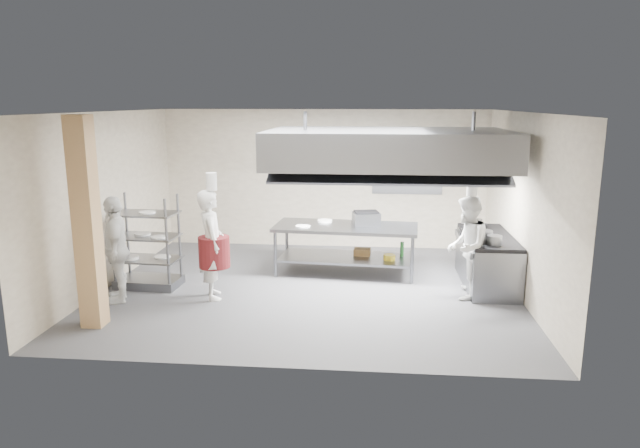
# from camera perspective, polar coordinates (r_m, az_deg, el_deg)

# --- Properties ---
(floor) EXTENTS (7.00, 7.00, 0.00)m
(floor) POSITION_cam_1_polar(r_m,az_deg,el_deg) (9.91, -1.10, -6.48)
(floor) COLOR #363639
(floor) RESTS_ON ground
(ceiling) EXTENTS (7.00, 7.00, 0.00)m
(ceiling) POSITION_cam_1_polar(r_m,az_deg,el_deg) (9.38, -1.18, 11.14)
(ceiling) COLOR silver
(ceiling) RESTS_ON wall_back
(wall_back) EXTENTS (7.00, 0.00, 7.00)m
(wall_back) POSITION_cam_1_polar(r_m,az_deg,el_deg) (12.48, 0.41, 4.51)
(wall_back) COLOR tan
(wall_back) RESTS_ON ground
(wall_left) EXTENTS (0.00, 6.00, 6.00)m
(wall_left) POSITION_cam_1_polar(r_m,az_deg,el_deg) (10.51, -20.47, 2.27)
(wall_left) COLOR tan
(wall_left) RESTS_ON ground
(wall_right) EXTENTS (0.00, 6.00, 6.00)m
(wall_right) POSITION_cam_1_polar(r_m,az_deg,el_deg) (9.78, 19.70, 1.63)
(wall_right) COLOR tan
(wall_right) RESTS_ON ground
(column) EXTENTS (0.30, 0.30, 3.00)m
(column) POSITION_cam_1_polar(r_m,az_deg,el_deg) (8.58, -22.28, 0.03)
(column) COLOR tan
(column) RESTS_ON floor
(exhaust_hood) EXTENTS (4.00, 2.50, 0.60)m
(exhaust_hood) POSITION_cam_1_polar(r_m,az_deg,el_deg) (9.76, 6.78, 7.57)
(exhaust_hood) COLOR slate
(exhaust_hood) RESTS_ON ceiling
(hood_strip_a) EXTENTS (1.60, 0.12, 0.04)m
(hood_strip_a) POSITION_cam_1_polar(r_m,az_deg,el_deg) (9.81, 1.45, 5.80)
(hood_strip_a) COLOR white
(hood_strip_a) RESTS_ON exhaust_hood
(hood_strip_b) EXTENTS (1.60, 0.12, 0.04)m
(hood_strip_b) POSITION_cam_1_polar(r_m,az_deg,el_deg) (9.85, 12.00, 5.57)
(hood_strip_b) COLOR white
(hood_strip_b) RESTS_ON exhaust_hood
(wall_shelf) EXTENTS (1.50, 0.28, 0.04)m
(wall_shelf) POSITION_cam_1_polar(r_m,az_deg,el_deg) (12.30, 8.75, 4.25)
(wall_shelf) COLOR slate
(wall_shelf) RESTS_ON wall_back
(island) EXTENTS (2.71, 1.29, 0.91)m
(island) POSITION_cam_1_polar(r_m,az_deg,el_deg) (10.69, 2.57, -2.54)
(island) COLOR gray
(island) RESTS_ON floor
(island_worktop) EXTENTS (2.71, 1.29, 0.06)m
(island_worktop) POSITION_cam_1_polar(r_m,az_deg,el_deg) (10.59, 2.60, -0.32)
(island_worktop) COLOR slate
(island_worktop) RESTS_ON island
(island_undershelf) EXTENTS (2.49, 1.17, 0.04)m
(island_undershelf) POSITION_cam_1_polar(r_m,az_deg,el_deg) (10.73, 2.57, -3.34)
(island_undershelf) COLOR slate
(island_undershelf) RESTS_ON island
(pass_rack) EXTENTS (1.11, 0.69, 1.61)m
(pass_rack) POSITION_cam_1_polar(r_m,az_deg,el_deg) (10.26, -16.95, -1.69)
(pass_rack) COLOR slate
(pass_rack) RESTS_ON floor
(cooking_range) EXTENTS (0.80, 2.00, 0.84)m
(cooking_range) POSITION_cam_1_polar(r_m,az_deg,el_deg) (10.40, 16.36, -3.65)
(cooking_range) COLOR slate
(cooking_range) RESTS_ON floor
(range_top) EXTENTS (0.78, 1.96, 0.06)m
(range_top) POSITION_cam_1_polar(r_m,az_deg,el_deg) (10.29, 16.51, -1.24)
(range_top) COLOR black
(range_top) RESTS_ON cooking_range
(chef_head) EXTENTS (0.63, 0.76, 1.80)m
(chef_head) POSITION_cam_1_polar(r_m,az_deg,el_deg) (9.39, -10.78, -2.03)
(chef_head) COLOR white
(chef_head) RESTS_ON floor
(chef_line) EXTENTS (0.83, 0.96, 1.70)m
(chef_line) POSITION_cam_1_polar(r_m,az_deg,el_deg) (9.56, 14.45, -2.28)
(chef_line) COLOR white
(chef_line) RESTS_ON floor
(chef_plating) EXTENTS (0.74, 1.09, 1.72)m
(chef_plating) POSITION_cam_1_polar(r_m,az_deg,el_deg) (9.67, -19.70, -2.37)
(chef_plating) COLOR silver
(chef_plating) RESTS_ON floor
(griddle) EXTENTS (0.55, 0.47, 0.24)m
(griddle) POSITION_cam_1_polar(r_m,az_deg,el_deg) (10.64, 4.64, 0.53)
(griddle) COLOR slate
(griddle) RESTS_ON island_worktop
(wicker_basket) EXTENTS (0.32, 0.24, 0.13)m
(wicker_basket) POSITION_cam_1_polar(r_m,az_deg,el_deg) (10.79, 4.23, -2.80)
(wicker_basket) COLOR brown
(wicker_basket) RESTS_ON island_undershelf
(stockpot) EXTENTS (0.28, 0.28, 0.19)m
(stockpot) POSITION_cam_1_polar(r_m,az_deg,el_deg) (9.76, 16.07, -1.17)
(stockpot) COLOR gray
(stockpot) RESTS_ON range_top
(plate_stack) EXTENTS (0.28, 0.28, 0.05)m
(plate_stack) POSITION_cam_1_polar(r_m,az_deg,el_deg) (10.33, -16.85, -3.23)
(plate_stack) COLOR white
(plate_stack) RESTS_ON pass_rack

